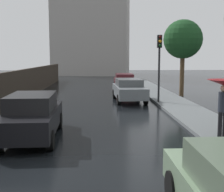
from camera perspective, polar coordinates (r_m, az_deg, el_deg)
ground at (r=7.54m, az=-6.82°, el=-14.65°), size 120.00×120.00×0.00m
car_grey_near_kerb at (r=19.57m, az=3.18°, el=1.21°), size 1.96×4.46×1.42m
car_black_far_ahead at (r=10.93m, az=-14.57°, el=-3.56°), size 1.86×4.44×1.55m
car_maroon_behind_camera at (r=26.70m, az=2.32°, el=2.78°), size 1.81×4.26×1.37m
pedestrian_with_umbrella_near at (r=10.76m, az=20.10°, el=0.83°), size 1.09×1.09×1.93m
traffic_light at (r=18.48m, az=8.80°, el=7.46°), size 0.26×0.39×3.96m
street_tree_near at (r=22.73m, az=13.06°, el=10.17°), size 2.77×2.77×5.46m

